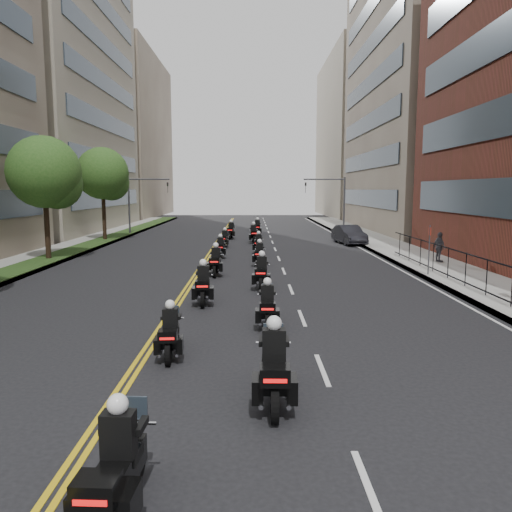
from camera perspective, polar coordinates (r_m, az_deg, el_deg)
The scene contains 28 objects.
ground at distance 8.29m, azimuth -11.63°, elevation -24.86°, with size 160.00×160.00×0.00m, color black.
sidewalk_right at distance 33.83m, azimuth 17.67°, elevation -0.13°, with size 4.00×90.00×0.15m, color gray.
sidewalk_left at distance 34.85m, azimuth -23.20°, elevation -0.17°, with size 4.00×90.00×0.15m, color gray.
grass_strip at distance 34.54m, azimuth -21.98°, elevation -0.02°, with size 2.00×90.00×0.04m, color #203914.
building_right_tan at distance 59.34m, azimuth 20.20°, elevation 17.44°, with size 15.11×28.00×30.00m.
building_right_far at distance 87.61m, azimuth 13.08°, elevation 13.05°, with size 15.00×28.00×26.00m, color gray.
building_left_mid at distance 60.96m, azimuth -24.48°, elevation 18.87°, with size 16.11×28.00×34.00m.
building_left_far at distance 88.45m, azimuth -16.28°, elevation 12.89°, with size 16.00×28.00×26.00m, color #756455.
iron_fence at distance 21.42m, azimuth 26.00°, elevation -2.63°, with size 0.05×28.00×1.50m.
street_trees at distance 28.37m, azimuth -26.94°, elevation 8.22°, with size 4.40×38.40×7.98m.
traffic_signal_right at distance 49.52m, azimuth 8.97°, elevation 6.69°, with size 4.09×0.20×5.60m.
traffic_signal_left at distance 50.08m, azimuth -13.26°, elevation 6.59°, with size 4.09×0.20×5.60m.
motorcycle_0 at distance 7.53m, azimuth -15.64°, elevation -22.62°, with size 0.56×2.32×1.71m.
motorcycle_1 at distance 10.51m, azimuth 2.08°, elevation -12.98°, with size 0.58×2.52×1.86m.
motorcycle_2 at distance 13.55m, azimuth -9.78°, elevation -8.89°, with size 0.53×2.08×1.53m.
motorcycle_3 at distance 16.21m, azimuth 1.30°, elevation -5.93°, with size 0.50×2.17×1.60m.
motorcycle_4 at distance 19.54m, azimuth -6.04°, elevation -3.46°, with size 0.58×2.36×1.74m.
motorcycle_5 at distance 22.39m, azimuth 0.65°, elevation -2.04°, with size 0.59×2.31×1.70m.
motorcycle_6 at distance 25.85m, azimuth -4.62°, elevation -0.76°, with size 0.53×2.31×1.71m.
motorcycle_7 at distance 29.18m, azimuth 0.38°, elevation 0.10°, with size 0.56×2.10×1.55m.
motorcycle_8 at distance 32.54m, azimuth -4.09°, elevation 0.87°, with size 0.48×2.10×1.55m.
motorcycle_9 at distance 34.94m, azimuth 0.28°, elevation 1.35°, with size 0.57×2.09×1.54m.
motorcycle_10 at distance 38.33m, azimuth -3.60°, elevation 1.88°, with size 0.59×2.07×1.53m.
motorcycle_11 at distance 41.55m, azimuth -0.27°, elevation 2.47°, with size 0.58×2.38×1.76m.
motorcycle_12 at distance 44.95m, azimuth -2.88°, elevation 2.83°, with size 0.59×2.34×1.73m.
motorcycle_13 at distance 48.28m, azimuth 0.17°, elevation 3.18°, with size 0.55×2.36×1.74m.
parked_sedan at distance 41.37m, azimuth 10.59°, elevation 2.42°, with size 1.62×4.65×1.53m, color black.
pedestrian_c at distance 31.45m, azimuth 20.22°, elevation 0.96°, with size 1.04×0.43×1.78m, color #44454C.
Camera 1 is at (1.46, -6.85, 4.43)m, focal length 35.00 mm.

